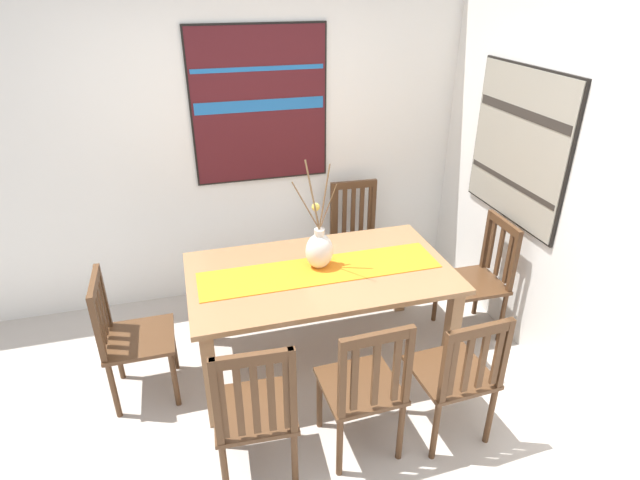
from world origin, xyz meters
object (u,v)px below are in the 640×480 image
object	(u,v)px
centerpiece_vase	(319,249)
chair_0	(129,335)
dining_table	(320,283)
chair_4	(457,374)
chair_2	(480,277)
painting_on_side_wall	(519,146)
chair_1	(364,387)
chair_3	(356,237)
painting_on_back_wall	(260,106)
chair_5	(255,410)

from	to	relation	value
centerpiece_vase	chair_0	size ratio (longest dim) A/B	0.82
dining_table	chair_4	distance (m)	1.05
chair_2	painting_on_side_wall	world-z (taller)	painting_on_side_wall
dining_table	chair_1	world-z (taller)	chair_1
chair_0	chair_1	size ratio (longest dim) A/B	0.96
chair_3	painting_on_back_wall	xyz separation A→B (m)	(-0.72, 0.26, 1.09)
chair_4	chair_5	world-z (taller)	chair_5
painting_on_back_wall	chair_5	bearing A→B (deg)	-102.12
painting_on_back_wall	painting_on_side_wall	distance (m)	1.90
chair_5	painting_on_side_wall	bearing A→B (deg)	26.07
chair_0	chair_2	xyz separation A→B (m)	(2.48, 0.02, 0.00)
dining_table	centerpiece_vase	size ratio (longest dim) A/B	2.38
dining_table	painting_on_side_wall	xyz separation A→B (m)	(1.46, 0.13, 0.79)
chair_3	painting_on_back_wall	size ratio (longest dim) A/B	0.81
painting_on_side_wall	chair_5	bearing A→B (deg)	-153.93
painting_on_back_wall	chair_0	bearing A→B (deg)	-133.92
chair_5	chair_4	bearing A→B (deg)	-0.50
chair_4	chair_5	distance (m)	1.14
chair_1	chair_4	xyz separation A→B (m)	(0.54, -0.04, -0.01)
chair_3	chair_4	bearing A→B (deg)	-90.04
centerpiece_vase	painting_on_side_wall	distance (m)	1.56
centerpiece_vase	chair_3	distance (m)	1.03
dining_table	painting_on_side_wall	distance (m)	1.67
chair_2	chair_3	xyz separation A→B (m)	(-0.68, 0.83, 0.02)
centerpiece_vase	chair_1	bearing A→B (deg)	-89.71
chair_0	chair_1	world-z (taller)	chair_1
painting_on_side_wall	dining_table	bearing A→B (deg)	-174.79
chair_1	chair_3	bearing A→B (deg)	72.06
dining_table	chair_1	xyz separation A→B (m)	(0.01, -0.85, -0.15)
chair_4	painting_on_back_wall	world-z (taller)	painting_on_back_wall
chair_1	chair_2	world-z (taller)	chair_1
chair_0	chair_4	distance (m)	1.99
chair_5	chair_0	bearing A→B (deg)	127.34
centerpiece_vase	painting_on_back_wall	bearing A→B (deg)	99.33
chair_2	chair_3	world-z (taller)	chair_3
centerpiece_vase	chair_4	xyz separation A→B (m)	(0.55, -0.93, -0.40)
chair_1	painting_on_back_wall	bearing A→B (deg)	95.22
chair_0	painting_on_side_wall	distance (m)	2.87
dining_table	centerpiece_vase	world-z (taller)	centerpiece_vase
chair_0	painting_on_back_wall	distance (m)	1.91
centerpiece_vase	painting_on_side_wall	size ratio (longest dim) A/B	0.68
chair_0	painting_on_back_wall	xyz separation A→B (m)	(1.08, 1.12, 1.12)
painting_on_back_wall	painting_on_side_wall	size ratio (longest dim) A/B	1.10
centerpiece_vase	chair_4	distance (m)	1.15
chair_4	painting_on_back_wall	distance (m)	2.39
centerpiece_vase	chair_2	xyz separation A→B (m)	(1.23, -0.04, -0.40)
chair_1	painting_on_back_wall	size ratio (longest dim) A/B	0.79
chair_1	chair_2	bearing A→B (deg)	34.86
chair_2	chair_5	bearing A→B (deg)	-154.29
centerpiece_vase	chair_1	xyz separation A→B (m)	(0.00, -0.89, -0.39)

